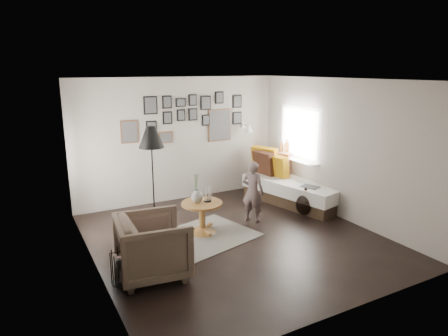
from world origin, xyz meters
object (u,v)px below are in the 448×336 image
armchair (153,246)px  magazine_basket (125,266)px  demijohn_small (320,205)px  demijohn_large (305,204)px  vase (197,194)px  daybed (291,186)px  child (253,192)px  floor_lamp (151,141)px  pedestal_table (202,219)px

armchair → magazine_basket: 0.44m
demijohn_small → demijohn_large: bearing=155.5°
vase → daybed: bearing=13.6°
demijohn_large → demijohn_small: size_ratio=1.10×
demijohn_small → magazine_basket: bearing=-170.0°
vase → demijohn_small: 2.54m
child → floor_lamp: bearing=38.5°
demijohn_small → child: bearing=166.5°
pedestal_table → floor_lamp: bearing=139.3°
demijohn_small → child: child is taller
demijohn_small → vase: bearing=173.1°
armchair → floor_lamp: size_ratio=0.51×
armchair → floor_lamp: (0.55, 1.58, 1.15)m
armchair → magazine_basket: size_ratio=2.14×
child → daybed: bearing=-101.2°
pedestal_table → demijohn_large: bearing=-4.2°
vase → child: size_ratio=0.44×
vase → demijohn_small: vase is taller
daybed → floor_lamp: size_ratio=1.29×
vase → floor_lamp: size_ratio=0.27×
daybed → demijohn_large: daybed is taller
vase → magazine_basket: size_ratio=1.14×
daybed → child: size_ratio=2.05×
demijohn_large → floor_lamp: bearing=165.4°
floor_lamp → magazine_basket: (-0.94, -1.55, -1.36)m
pedestal_table → vase: size_ratio=1.40×
floor_lamp → demijohn_small: (3.05, -0.85, -1.39)m
vase → armchair: 1.55m
pedestal_table → daybed: (2.38, 0.62, 0.08)m
daybed → child: 1.47m
floor_lamp → daybed: bearing=0.9°
magazine_basket → demijohn_large: (3.72, 0.82, -0.01)m
pedestal_table → magazine_basket: (-1.60, -0.98, -0.04)m
demijohn_large → child: (-1.07, 0.20, 0.37)m
magazine_basket → daybed: bearing=21.9°
demijohn_small → floor_lamp: bearing=164.5°
floor_lamp → magazine_basket: floor_lamp is taller
demijohn_large → child: size_ratio=0.47×
vase → demijohn_large: (2.20, -0.18, -0.50)m
demijohn_large → child: child is taller
pedestal_table → demijohn_large: pedestal_table is taller
pedestal_table → magazine_basket: pedestal_table is taller
daybed → armchair: size_ratio=2.51×
floor_lamp → child: floor_lamp is taller
pedestal_table → magazine_basket: size_ratio=1.60×
pedestal_table → demijohn_large: 2.13m
pedestal_table → demijohn_small: size_ratio=1.43×
daybed → vase: bearing=-179.9°
pedestal_table → child: (1.05, 0.04, 0.32)m
armchair → magazine_basket: bearing=93.3°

